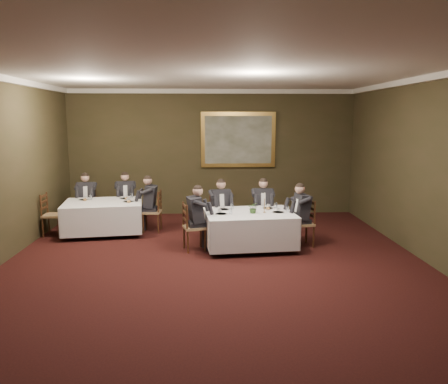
{
  "coord_description": "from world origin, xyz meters",
  "views": [
    {
      "loc": [
        -0.15,
        -7.32,
        2.7
      ],
      "look_at": [
        0.22,
        1.86,
        1.15
      ],
      "focal_mm": 35.0,
      "sensor_mm": 36.0,
      "label": 1
    }
  ],
  "objects": [
    {
      "name": "table_main",
      "position": [
        0.74,
        1.57,
        0.45
      ],
      "size": [
        1.97,
        1.57,
        0.67
      ],
      "rotation": [
        0.0,
        0.0,
        0.1
      ],
      "color": "#32190D",
      "rests_on": "ground"
    },
    {
      "name": "ceiling",
      "position": [
        0.0,
        0.0,
        3.5
      ],
      "size": [
        8.0,
        10.0,
        0.1
      ],
      "primitive_type": "cube",
      "color": "silver",
      "rests_on": "back_wall"
    },
    {
      "name": "chair_main_backright",
      "position": [
        1.14,
        2.56,
        0.28
      ],
      "size": [
        0.45,
        0.43,
        1.0
      ],
      "rotation": [
        0.0,
        0.0,
        3.11
      ],
      "color": "#97774D",
      "rests_on": "ground"
    },
    {
      "name": "chair_sec_endright",
      "position": [
        -1.47,
        3.02,
        0.28
      ],
      "size": [
        0.45,
        0.47,
        1.0
      ],
      "rotation": [
        0.0,
        0.0,
        1.51
      ],
      "color": "#97774D",
      "rests_on": "ground"
    },
    {
      "name": "candlestick",
      "position": [
        1.05,
        1.54,
        0.92
      ],
      "size": [
        0.06,
        0.06,
        0.44
      ],
      "color": "#AA7A33",
      "rests_on": "table_main"
    },
    {
      "name": "place_setting_table_main",
      "position": [
        0.26,
        1.93,
        0.8
      ],
      "size": [
        0.33,
        0.31,
        0.14
      ],
      "color": "white",
      "rests_on": "table_main"
    },
    {
      "name": "diner_main_endleft",
      "position": [
        -0.41,
        1.46,
        0.51
      ],
      "size": [
        0.57,
        0.51,
        1.35
      ],
      "rotation": [
        0.0,
        0.0,
        -1.32
      ],
      "color": "black",
      "rests_on": "chair_main_endleft"
    },
    {
      "name": "chair_main_endleft",
      "position": [
        -0.42,
        1.45,
        0.28
      ],
      "size": [
        0.52,
        0.53,
        1.0
      ],
      "rotation": [
        0.0,
        0.0,
        -1.32
      ],
      "color": "#97774D",
      "rests_on": "ground"
    },
    {
      "name": "front_wall",
      "position": [
        0.0,
        -5.0,
        1.75
      ],
      "size": [
        8.0,
        0.1,
        3.5
      ],
      "primitive_type": "cube",
      "color": "#34311A",
      "rests_on": "ground"
    },
    {
      "name": "chair_sec_backleft",
      "position": [
        -3.21,
        3.73,
        0.28
      ],
      "size": [
        0.48,
        0.46,
        1.0
      ],
      "rotation": [
        0.0,
        0.0,
        3.24
      ],
      "color": "#97774D",
      "rests_on": "ground"
    },
    {
      "name": "chair_sec_endleft",
      "position": [
        -3.73,
        2.72,
        0.28
      ],
      "size": [
        0.43,
        0.45,
        1.0
      ],
      "rotation": [
        0.0,
        0.0,
        -1.59
      ],
      "color": "#97774D",
      "rests_on": "ground"
    },
    {
      "name": "ground",
      "position": [
        0.0,
        0.0,
        0.0
      ],
      "size": [
        10.0,
        10.0,
        0.0
      ],
      "primitive_type": "plane",
      "color": "black",
      "rests_on": "ground"
    },
    {
      "name": "chair_main_backleft",
      "position": [
        0.15,
        2.46,
        0.28
      ],
      "size": [
        0.53,
        0.51,
        1.0
      ],
      "rotation": [
        0.0,
        0.0,
        3.38
      ],
      "color": "#97774D",
      "rests_on": "ground"
    },
    {
      "name": "diner_sec_endright",
      "position": [
        -1.48,
        3.03,
        0.51
      ],
      "size": [
        0.5,
        0.44,
        1.35
      ],
      "rotation": [
        0.0,
        0.0,
        1.51
      ],
      "color": "black",
      "rests_on": "chair_sec_endright"
    },
    {
      "name": "crown_molding",
      "position": [
        0.0,
        0.0,
        3.44
      ],
      "size": [
        8.0,
        10.0,
        0.12
      ],
      "color": "white",
      "rests_on": "back_wall"
    },
    {
      "name": "right_wall",
      "position": [
        4.0,
        0.0,
        1.75
      ],
      "size": [
        0.1,
        10.0,
        3.5
      ],
      "primitive_type": "cube",
      "color": "#34311A",
      "rests_on": "ground"
    },
    {
      "name": "diner_main_backright",
      "position": [
        1.14,
        2.54,
        0.51
      ],
      "size": [
        0.43,
        0.49,
        1.35
      ],
      "rotation": [
        0.0,
        0.0,
        3.11
      ],
      "color": "black",
      "rests_on": "chair_main_backright"
    },
    {
      "name": "place_setting_table_second",
      "position": [
        -3.08,
        3.21,
        0.8
      ],
      "size": [
        0.33,
        0.31,
        0.14
      ],
      "color": "white",
      "rests_on": "table_second"
    },
    {
      "name": "chair_sec_backright",
      "position": [
        -2.25,
        3.86,
        0.28
      ],
      "size": [
        0.5,
        0.48,
        1.0
      ],
      "rotation": [
        0.0,
        0.0,
        3.3
      ],
      "color": "#97774D",
      "rests_on": "ground"
    },
    {
      "name": "diner_sec_backright",
      "position": [
        -2.24,
        3.85,
        0.51
      ],
      "size": [
        0.47,
        0.54,
        1.35
      ],
      "rotation": [
        0.0,
        0.0,
        3.3
      ],
      "color": "black",
      "rests_on": "chair_sec_backright"
    },
    {
      "name": "table_second",
      "position": [
        -2.6,
        2.87,
        0.45
      ],
      "size": [
        1.98,
        1.61,
        0.67
      ],
      "rotation": [
        0.0,
        0.0,
        0.14
      ],
      "color": "#32190D",
      "rests_on": "ground"
    },
    {
      "name": "diner_main_backleft",
      "position": [
        0.15,
        2.45,
        0.51
      ],
      "size": [
        0.5,
        0.56,
        1.35
      ],
      "rotation": [
        0.0,
        0.0,
        3.38
      ],
      "color": "black",
      "rests_on": "chair_main_backleft"
    },
    {
      "name": "chair_main_endright",
      "position": [
        1.9,
        1.68,
        0.28
      ],
      "size": [
        0.49,
        0.51,
        1.0
      ],
      "rotation": [
        0.0,
        0.0,
        1.75
      ],
      "color": "#97774D",
      "rests_on": "ground"
    },
    {
      "name": "diner_main_endright",
      "position": [
        1.89,
        1.68,
        0.51
      ],
      "size": [
        0.55,
        0.48,
        1.35
      ],
      "rotation": [
        0.0,
        0.0,
        1.75
      ],
      "color": "black",
      "rests_on": "chair_main_endright"
    },
    {
      "name": "painting",
      "position": [
        0.74,
        4.94,
        2.12
      ],
      "size": [
        2.08,
        0.09,
        1.54
      ],
      "color": "#E0B052",
      "rests_on": "back_wall"
    },
    {
      "name": "centerpiece",
      "position": [
        0.81,
        1.49,
        0.89
      ],
      "size": [
        0.26,
        0.24,
        0.25
      ],
      "primitive_type": "imported",
      "rotation": [
        0.0,
        0.0,
        -0.23
      ],
      "color": "#2D5926",
      "rests_on": "table_main"
    },
    {
      "name": "back_wall",
      "position": [
        0.0,
        5.0,
        1.75
      ],
      "size": [
        8.0,
        0.1,
        3.5
      ],
      "primitive_type": "cube",
      "color": "#34311A",
      "rests_on": "ground"
    },
    {
      "name": "diner_sec_backleft",
      "position": [
        -3.21,
        3.71,
        0.51
      ],
      "size": [
        0.45,
        0.52,
        1.35
      ],
      "rotation": [
        0.0,
        0.0,
        3.24
      ],
      "color": "black",
      "rests_on": "chair_sec_backleft"
    }
  ]
}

